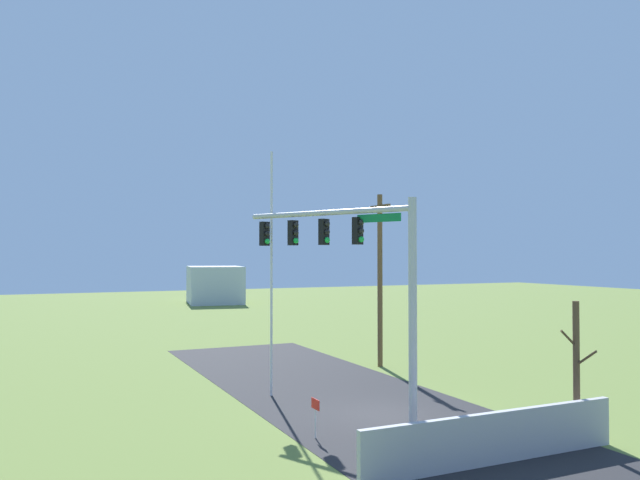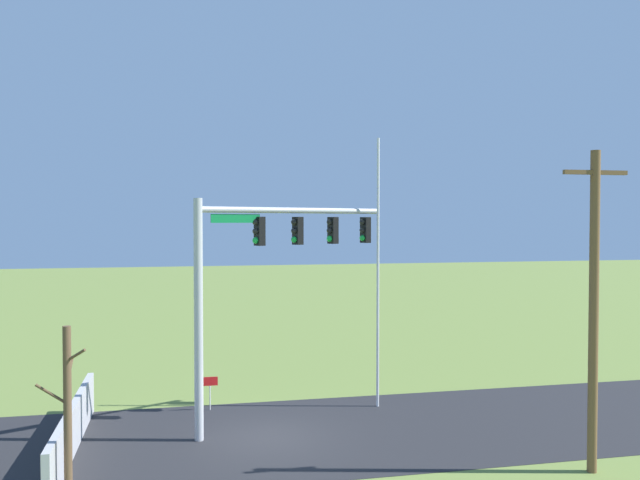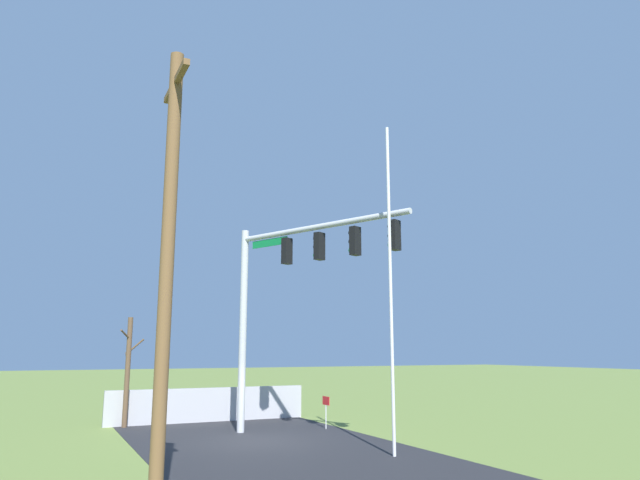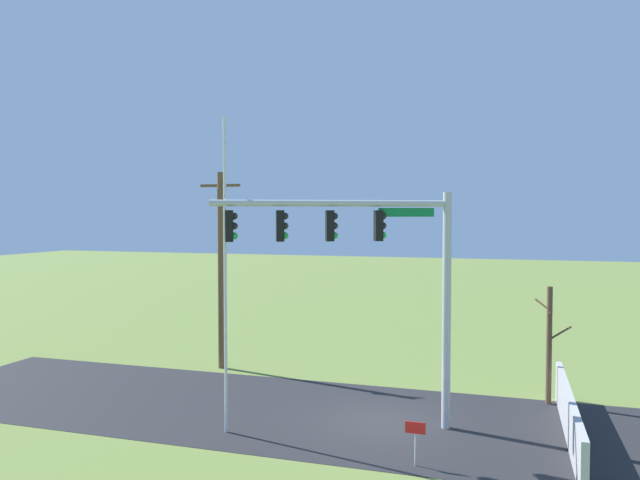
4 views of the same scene
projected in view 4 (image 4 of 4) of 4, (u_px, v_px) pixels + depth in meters
The scene contains 9 objects.
ground_plane at pixel (381, 421), 20.33m from camera, with size 160.00×160.00×0.00m, color olive.
road_surface at pixel (270, 409), 21.53m from camera, with size 28.00×8.00×0.01m, color #232326.
sidewalk_corner at pixel (478, 431), 19.33m from camera, with size 6.00×6.00×0.01m, color #B7B5AD.
retaining_fence at pixel (569, 416), 18.70m from camera, with size 0.20×8.49×1.40m, color #A8A8AD.
signal_mast at pixel (375, 259), 19.10m from camera, with size 6.96×3.36×7.59m.
flagpole at pixel (225, 276), 19.05m from camera, with size 0.10×0.10×9.91m, color silver.
utility_pole at pixel (221, 267), 27.23m from camera, with size 1.90×0.26×8.80m.
bare_tree at pixel (549, 344), 22.06m from camera, with size 1.27×1.02×4.30m.
open_sign at pixel (415, 433), 16.62m from camera, with size 0.56×0.04×1.22m.
Camera 4 is at (4.04, -19.77, 6.85)m, focal length 34.20 mm.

